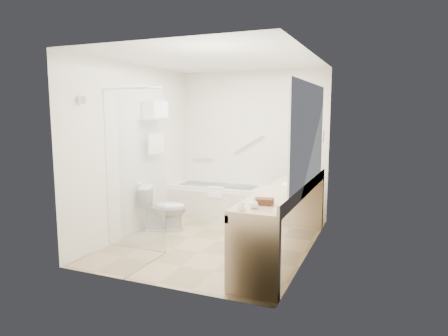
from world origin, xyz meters
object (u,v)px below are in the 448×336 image
at_px(amenity_basket, 264,201).
at_px(water_bottle_left, 290,176).
at_px(vanity_counter, 285,205).
at_px(bathtub, 218,201).
at_px(toilet, 163,208).

distance_m(amenity_basket, water_bottle_left, 1.40).
distance_m(vanity_counter, amenity_basket, 0.96).
bearing_deg(amenity_basket, bathtub, 123.23).
distance_m(bathtub, vanity_counter, 2.09).
height_order(vanity_counter, amenity_basket, vanity_counter).
height_order(bathtub, water_bottle_left, water_bottle_left).
xyz_separation_m(bathtub, amenity_basket, (1.52, -2.32, 0.61)).
bearing_deg(toilet, bathtub, -43.36).
distance_m(bathtub, toilet, 1.17).
distance_m(bathtub, amenity_basket, 2.84).
height_order(bathtub, vanity_counter, vanity_counter).
distance_m(toilet, amenity_basket, 2.39).
xyz_separation_m(bathtub, vanity_counter, (1.52, -1.39, 0.36)).
height_order(bathtub, toilet, toilet).
xyz_separation_m(toilet, amenity_basket, (1.97, -1.25, 0.54)).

